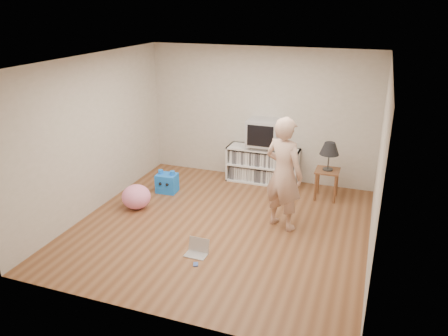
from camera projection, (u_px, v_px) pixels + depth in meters
name	position (u px, v px, depth m)	size (l,w,h in m)	color
ground	(221.00, 226.00, 6.98)	(4.50, 4.50, 0.00)	brown
walls	(221.00, 149.00, 6.52)	(4.52, 4.52, 2.60)	#BAB3A4
ceiling	(221.00, 60.00, 6.05)	(4.50, 4.50, 0.01)	white
media_unit	(263.00, 165.00, 8.61)	(1.40, 0.45, 0.70)	white
dvd_deck	(263.00, 146.00, 8.46)	(0.45, 0.35, 0.07)	gray
crt_tv	(264.00, 132.00, 8.35)	(0.60, 0.53, 0.50)	#A7A7AC
side_table	(327.00, 177.00, 7.84)	(0.42, 0.42, 0.55)	brown
table_lamp	(330.00, 149.00, 7.65)	(0.34, 0.34, 0.52)	#333333
person	(284.00, 174.00, 6.67)	(0.66, 0.43, 1.80)	#D1A58E
laptop	(197.00, 250.00, 6.21)	(0.31, 0.25, 0.21)	silver
playing_cards	(196.00, 264.00, 5.95)	(0.07, 0.09, 0.02)	#4463B7
plush_blue	(167.00, 183.00, 8.18)	(0.39, 0.34, 0.43)	#1372FF
plush_pink	(136.00, 197.00, 7.53)	(0.50, 0.50, 0.42)	pink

